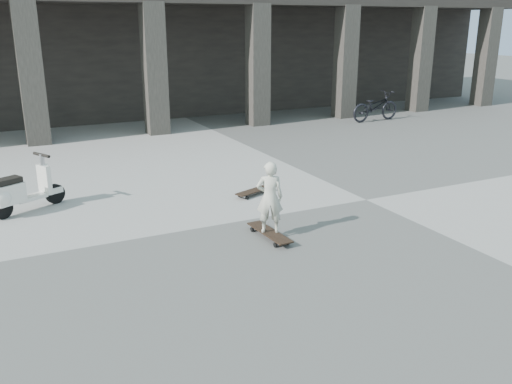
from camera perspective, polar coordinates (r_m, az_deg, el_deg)
name	(u,v)px	position (r m, az deg, el deg)	size (l,w,h in m)	color
ground	(366,200)	(11.03, 11.53, -0.81)	(90.00, 90.00, 0.00)	#51514E
colonnade	(160,32)	(22.95, -10.09, 16.24)	(28.00, 8.82, 6.00)	black
longboard	(269,233)	(8.89, 1.42, -4.33)	(0.31, 1.10, 0.11)	black
skateboard_spare	(254,191)	(11.08, -0.21, 0.09)	(0.92, 0.53, 0.11)	black
child	(270,197)	(8.68, 1.45, -0.57)	(0.43, 0.28, 1.18)	#B9B8A7
scooter	(15,193)	(10.80, -24.01, -0.11)	(1.36, 0.85, 1.04)	black
bicycle	(375,106)	(20.08, 12.45, 8.80)	(0.70, 2.01, 1.05)	black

